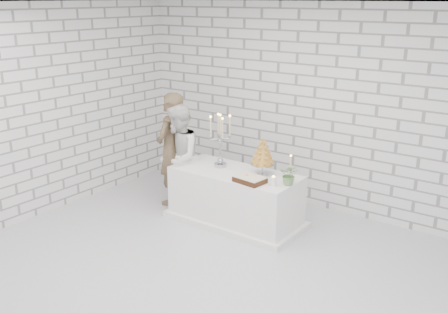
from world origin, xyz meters
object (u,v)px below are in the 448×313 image
Objects in this scene: groom at (171,149)px; bride at (179,158)px; cake_table at (235,197)px; candelabra at (220,141)px; croquembouche at (263,157)px.

groom is 0.26m from bride.
cake_table is 1.05× the size of groom.
groom is 2.24× the size of candelabra.
groom reaches higher than bride.
groom reaches higher than candelabra.
bride reaches higher than cake_table.
cake_table is 3.53× the size of croquembouche.
croquembouche is (0.66, 0.06, -0.13)m from candelabra.
croquembouche is (1.34, 0.18, 0.22)m from bride.
groom reaches higher than croquembouche.
bride reaches higher than candelabra.
bride is at bearing -172.55° from croquembouche.
croquembouche reaches higher than cake_table.
cake_table is at bearing -10.52° from candelabra.
groom is (-1.21, 0.04, 0.48)m from cake_table.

